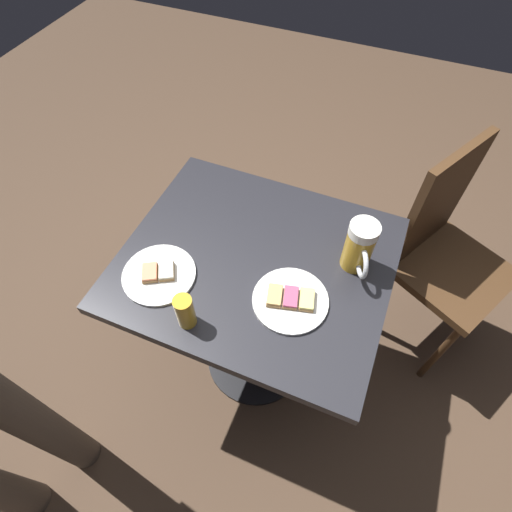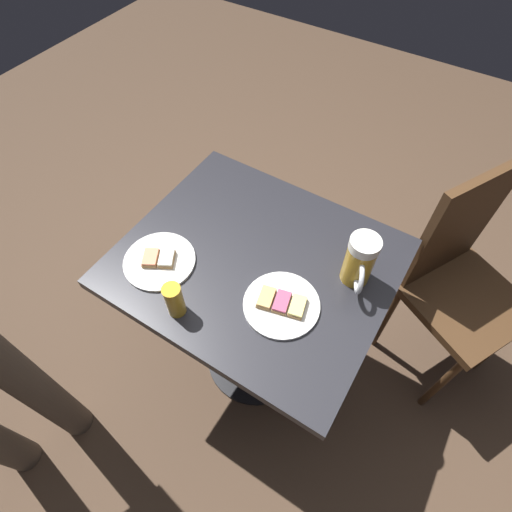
{
  "view_description": "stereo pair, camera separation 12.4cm",
  "coord_description": "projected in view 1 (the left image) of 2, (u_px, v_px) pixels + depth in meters",
  "views": [
    {
      "loc": [
        -0.68,
        -0.28,
        1.79
      ],
      "look_at": [
        0.0,
        0.0,
        0.79
      ],
      "focal_mm": 28.65,
      "sensor_mm": 36.0,
      "label": 1
    },
    {
      "loc": [
        -0.62,
        -0.39,
        1.79
      ],
      "look_at": [
        0.0,
        0.0,
        0.79
      ],
      "focal_mm": 28.65,
      "sensor_mm": 36.0,
      "label": 2
    }
  ],
  "objects": [
    {
      "name": "cafe_table",
      "position": [
        256.0,
        288.0,
        1.39
      ],
      "size": [
        0.7,
        0.82,
        0.77
      ],
      "color": "black",
      "rests_on": "ground_plane"
    },
    {
      "name": "beer_mug",
      "position": [
        360.0,
        247.0,
        1.18
      ],
      "size": [
        0.14,
        0.09,
        0.17
      ],
      "color": "gold",
      "rests_on": "cafe_table"
    },
    {
      "name": "ground_plane",
      "position": [
        256.0,
        357.0,
        1.88
      ],
      "size": [
        6.0,
        6.0,
        0.0
      ],
      "primitive_type": "plane",
      "color": "#4C3828"
    },
    {
      "name": "plate_far",
      "position": [
        159.0,
        274.0,
        1.22
      ],
      "size": [
        0.22,
        0.22,
        0.03
      ],
      "color": "white",
      "rests_on": "cafe_table"
    },
    {
      "name": "cafe_chair",
      "position": [
        444.0,
        249.0,
        1.54
      ],
      "size": [
        0.51,
        0.51,
        0.97
      ],
      "rotation": [
        0.0,
        0.0,
        2.65
      ],
      "color": "#472D19",
      "rests_on": "ground_plane"
    },
    {
      "name": "beer_glass_small",
      "position": [
        185.0,
        311.0,
        1.09
      ],
      "size": [
        0.05,
        0.05,
        0.11
      ],
      "primitive_type": "cylinder",
      "color": "gold",
      "rests_on": "cafe_table"
    },
    {
      "name": "plate_near",
      "position": [
        290.0,
        300.0,
        1.16
      ],
      "size": [
        0.22,
        0.22,
        0.03
      ],
      "color": "white",
      "rests_on": "cafe_table"
    }
  ]
}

